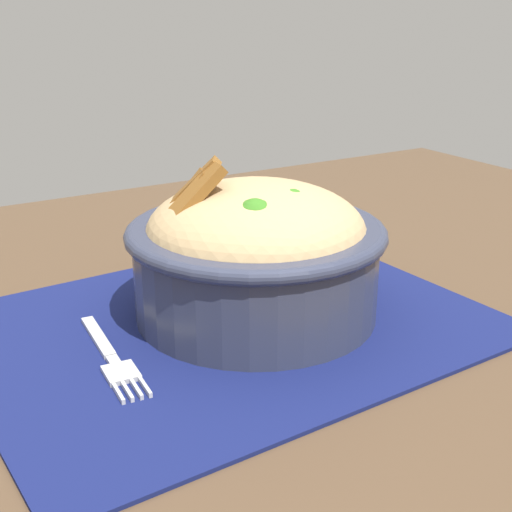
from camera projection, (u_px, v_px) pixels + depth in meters
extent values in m
cube|color=#4C3826|center=(253.00, 321.00, 0.60)|extent=(1.19, 0.84, 0.03)
cylinder|color=#412F20|center=(403.00, 372.00, 1.29)|extent=(0.04, 0.04, 0.74)
cube|color=#11194C|center=(228.00, 324.00, 0.56)|extent=(0.41, 0.32, 0.00)
cylinder|color=#2D3347|center=(256.00, 270.00, 0.56)|extent=(0.19, 0.19, 0.08)
torus|color=#2D3347|center=(256.00, 232.00, 0.55)|extent=(0.21, 0.21, 0.01)
ellipsoid|color=tan|center=(256.00, 231.00, 0.55)|extent=(0.19, 0.19, 0.08)
sphere|color=#367520|center=(255.00, 219.00, 0.51)|extent=(0.03, 0.03, 0.03)
sphere|color=#367520|center=(291.00, 208.00, 0.53)|extent=(0.03, 0.03, 0.03)
cylinder|color=orange|center=(243.00, 192.00, 0.59)|extent=(0.02, 0.03, 0.01)
cube|color=brown|center=(193.00, 191.00, 0.55)|extent=(0.04, 0.04, 0.04)
cube|color=brown|center=(190.00, 189.00, 0.54)|extent=(0.05, 0.04, 0.05)
cube|color=brown|center=(190.00, 198.00, 0.53)|extent=(0.04, 0.03, 0.04)
cube|color=brown|center=(193.00, 196.00, 0.52)|extent=(0.05, 0.03, 0.05)
cube|color=#BBBBBB|center=(99.00, 337.00, 0.53)|extent=(0.01, 0.07, 0.00)
cube|color=#BBBBBB|center=(113.00, 361.00, 0.49)|extent=(0.01, 0.01, 0.00)
cube|color=#BBBBBB|center=(121.00, 373.00, 0.48)|extent=(0.02, 0.03, 0.00)
cube|color=#BBBBBB|center=(118.00, 393.00, 0.45)|extent=(0.00, 0.02, 0.00)
cube|color=#BBBBBB|center=(127.00, 391.00, 0.46)|extent=(0.00, 0.02, 0.00)
cube|color=#BBBBBB|center=(136.00, 389.00, 0.46)|extent=(0.00, 0.02, 0.00)
cube|color=#BBBBBB|center=(145.00, 387.00, 0.46)|extent=(0.00, 0.02, 0.00)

